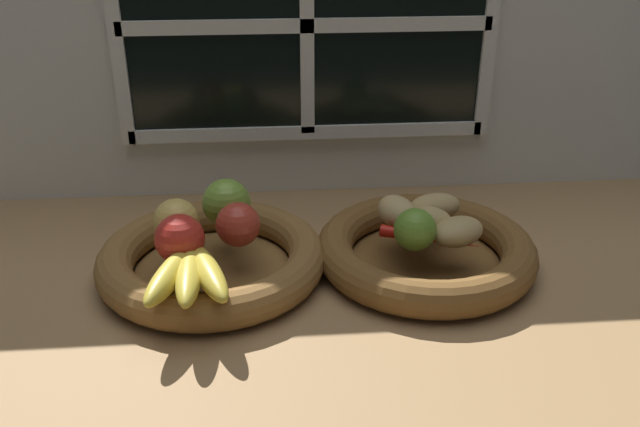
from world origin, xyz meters
TOP-DOWN VIEW (x-y plane):
  - ground_plane at (0.00, 0.00)cm, footprint 140.00×90.00cm
  - back_wall at (0.00, 29.77)cm, footprint 140.00×4.60cm
  - fruit_bowl_left at (-16.19, -1.25)cm, footprint 33.73×33.73cm
  - fruit_bowl_right at (15.93, -1.25)cm, footprint 33.21×33.21cm
  - apple_red_front at (-19.82, -6.48)cm, footprint 6.93×6.93cm
  - apple_red_right at (-12.01, -2.30)cm, footprint 6.47×6.47cm
  - apple_golden_left at (-20.94, -0.64)cm, footprint 6.61×6.61cm
  - apple_green_back at (-13.91, 4.20)cm, footprint 7.40×7.40cm
  - banana_bunch_front at (-18.12, -12.44)cm, footprint 12.57×16.72cm
  - potato_back at (18.19, 3.70)cm, footprint 8.95×6.36cm
  - potato_oblong at (11.88, 1.90)cm, footprint 7.48×8.99cm
  - potato_small at (19.54, -4.86)cm, footprint 9.76×8.59cm
  - potato_large at (15.93, -1.25)cm, footprint 8.76×7.48cm
  - lime_near at (13.02, -5.62)cm, footprint 6.15×6.15cm
  - chili_pepper at (15.59, -4.61)cm, footprint 14.12×7.95cm

SIDE VIEW (x-z plane):
  - ground_plane at x=0.00cm, z-range -3.00..0.00cm
  - fruit_bowl_left at x=-16.19cm, z-range -0.18..5.31cm
  - fruit_bowl_right at x=15.93cm, z-range -0.18..5.31cm
  - chili_pepper at x=15.59cm, z-range 5.48..7.42cm
  - banana_bunch_front at x=-18.12cm, z-range 5.48..8.86cm
  - potato_back at x=18.19cm, z-range 5.48..9.59cm
  - potato_small at x=19.54cm, z-range 5.48..9.61cm
  - potato_large at x=15.93cm, z-range 5.48..9.80cm
  - potato_oblong at x=11.88cm, z-range 5.48..10.06cm
  - lime_near at x=13.02cm, z-range 5.48..11.63cm
  - apple_red_right at x=-12.01cm, z-range 5.48..11.95cm
  - apple_golden_left at x=-20.94cm, z-range 5.48..12.10cm
  - apple_red_front at x=-19.82cm, z-range 5.48..12.41cm
  - apple_green_back at x=-13.91cm, z-range 5.48..12.88cm
  - back_wall at x=0.00cm, z-range 0.38..55.38cm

